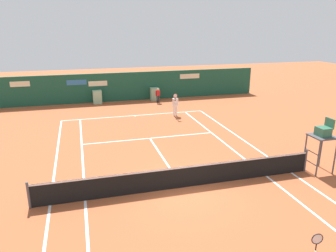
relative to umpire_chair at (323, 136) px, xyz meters
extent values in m
plane|color=#A8512D|center=(-6.58, 0.20, -1.76)|extent=(80.00, 80.00, 0.00)
cube|color=white|center=(-6.58, 11.90, -1.75)|extent=(10.60, 0.10, 0.01)
cube|color=white|center=(-11.88, 0.20, -1.75)|extent=(0.10, 23.40, 0.01)
cube|color=white|center=(-10.58, 0.20, -1.75)|extent=(0.10, 23.40, 0.01)
cube|color=white|center=(-2.58, 0.20, -1.75)|extent=(0.10, 23.40, 0.01)
cube|color=white|center=(-1.28, 0.20, -1.75)|extent=(0.10, 23.40, 0.01)
cube|color=white|center=(-6.58, 6.60, -1.75)|extent=(8.00, 0.10, 0.01)
cube|color=white|center=(-6.58, 3.40, -1.75)|extent=(0.10, 6.40, 0.01)
cube|color=white|center=(-6.58, 11.75, -1.75)|extent=(0.10, 0.24, 0.01)
cylinder|color=#4C4C51|center=(-12.58, 0.20, -1.22)|extent=(0.10, 0.10, 1.07)
cylinder|color=#4C4C51|center=(-0.58, 0.20, -1.22)|extent=(0.10, 0.10, 1.07)
cube|color=black|center=(-6.58, 0.20, -1.28)|extent=(12.00, 0.03, 0.95)
cube|color=white|center=(-6.58, 0.20, -0.84)|extent=(12.00, 0.04, 0.06)
cube|color=#194C38|center=(-6.58, 17.20, -0.49)|extent=(25.00, 0.24, 2.52)
cube|color=beige|center=(-0.43, 17.06, 0.21)|extent=(1.90, 0.02, 0.44)
cube|color=beige|center=(-8.87, 17.06, -0.08)|extent=(1.60, 0.02, 0.44)
cube|color=#2D6BA8|center=(-10.64, 17.06, 0.10)|extent=(1.66, 0.02, 0.44)
cube|color=beige|center=(-15.11, 17.06, 0.17)|extent=(1.53, 0.02, 0.44)
cube|color=#8CB793|center=(-9.01, 16.65, -1.19)|extent=(0.75, 0.70, 1.14)
cube|color=#8CB793|center=(-3.91, 16.65, -1.20)|extent=(0.74, 0.70, 1.12)
cylinder|color=#47474C|center=(-0.46, -0.45, -0.90)|extent=(0.07, 0.07, 1.71)
cylinder|color=#47474C|center=(-0.46, 0.45, -0.90)|extent=(0.07, 0.07, 1.71)
cylinder|color=#47474C|center=(0.44, -0.45, -0.90)|extent=(0.07, 0.07, 1.71)
cylinder|color=#47474C|center=(0.44, 0.45, -0.90)|extent=(0.07, 0.07, 1.71)
cylinder|color=#47474C|center=(-0.46, 0.00, -1.24)|extent=(0.04, 0.81, 0.04)
cylinder|color=#47474C|center=(-0.46, 0.00, -0.73)|extent=(0.04, 0.81, 0.04)
cube|color=#47474C|center=(-0.01, 0.00, -0.02)|extent=(1.00, 1.00, 0.06)
cube|color=#2D664C|center=(-0.01, 0.00, 0.21)|extent=(0.52, 0.56, 0.40)
cube|color=#2D664C|center=(0.28, 0.00, 0.59)|extent=(0.06, 0.56, 0.45)
cylinder|color=white|center=(-3.57, 11.06, -1.36)|extent=(0.13, 0.13, 0.79)
cylinder|color=white|center=(-3.74, 11.04, -1.36)|extent=(0.13, 0.13, 0.79)
cube|color=white|center=(-3.65, 11.05, -0.69)|extent=(0.38, 0.24, 0.55)
sphere|color=#8C664C|center=(-3.65, 11.05, -0.30)|extent=(0.22, 0.22, 0.22)
cylinder|color=white|center=(-3.65, 11.05, -0.22)|extent=(0.21, 0.21, 0.06)
cylinder|color=white|center=(-3.44, 11.07, -0.73)|extent=(0.08, 0.08, 0.53)
cylinder|color=#8C664C|center=(-3.84, 10.76, -0.46)|extent=(0.15, 0.54, 0.08)
cylinder|color=black|center=(-3.81, 10.49, -0.35)|extent=(0.03, 0.03, 0.22)
torus|color=#DB3838|center=(-3.81, 10.49, -0.10)|extent=(0.30, 0.06, 0.30)
cylinder|color=silver|center=(-3.81, 10.49, -0.10)|extent=(0.26, 0.04, 0.26)
cylinder|color=black|center=(-5.17, -5.99, -0.40)|extent=(0.03, 0.03, 0.22)
torus|color=black|center=(-5.17, -5.99, -0.15)|extent=(0.30, 0.07, 0.30)
cylinder|color=silver|center=(-5.17, -5.99, -0.15)|extent=(0.26, 0.04, 0.26)
cylinder|color=black|center=(-3.82, 15.48, -1.43)|extent=(0.11, 0.11, 0.65)
cylinder|color=black|center=(-3.97, 15.45, -1.43)|extent=(0.11, 0.11, 0.65)
cube|color=#AD1E1E|center=(-3.89, 15.46, -0.87)|extent=(0.32, 0.21, 0.46)
sphere|color=beige|center=(-3.89, 15.46, -0.55)|extent=(0.18, 0.18, 0.18)
cylinder|color=#AD1E1E|center=(-3.72, 15.49, -0.90)|extent=(0.07, 0.07, 0.44)
cylinder|color=#AD1E1E|center=(-4.07, 15.44, -0.90)|extent=(0.07, 0.07, 0.44)
sphere|color=#CCE033|center=(-7.62, 2.03, -1.72)|extent=(0.07, 0.07, 0.07)
camera|label=1|loc=(-10.43, -11.41, 4.81)|focal=34.52mm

